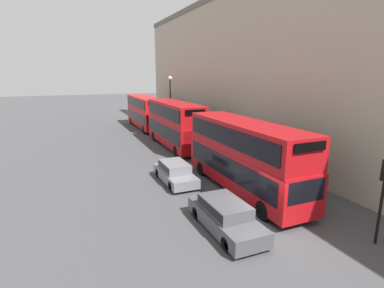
{
  "coord_description": "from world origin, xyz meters",
  "views": [
    {
      "loc": [
        -8.25,
        -10.39,
        7.19
      ],
      "look_at": [
        0.48,
        10.12,
        1.91
      ],
      "focal_mm": 28.0,
      "sensor_mm": 36.0,
      "label": 1
    }
  ],
  "objects_px": {
    "car_dark_sedan": "(225,215)",
    "bus_leading": "(244,153)",
    "bus_second_in_queue": "(175,123)",
    "car_hatchback": "(175,172)",
    "bus_third_in_queue": "(145,111)",
    "pedestrian": "(171,127)"
  },
  "relations": [
    {
      "from": "car_dark_sedan",
      "to": "pedestrian",
      "type": "distance_m",
      "value": 24.24
    },
    {
      "from": "bus_second_in_queue",
      "to": "car_dark_sedan",
      "type": "bearing_deg",
      "value": -101.79
    },
    {
      "from": "car_hatchback",
      "to": "pedestrian",
      "type": "height_order",
      "value": "pedestrian"
    },
    {
      "from": "car_dark_sedan",
      "to": "car_hatchback",
      "type": "distance_m",
      "value": 6.89
    },
    {
      "from": "bus_third_in_queue",
      "to": "car_dark_sedan",
      "type": "bearing_deg",
      "value": -96.92
    },
    {
      "from": "bus_third_in_queue",
      "to": "car_hatchback",
      "type": "relative_size",
      "value": 2.43
    },
    {
      "from": "car_hatchback",
      "to": "car_dark_sedan",
      "type": "bearing_deg",
      "value": -90.0
    },
    {
      "from": "bus_third_in_queue",
      "to": "car_hatchback",
      "type": "bearing_deg",
      "value": -99.15
    },
    {
      "from": "car_dark_sedan",
      "to": "car_hatchback",
      "type": "bearing_deg",
      "value": 90.0
    },
    {
      "from": "bus_leading",
      "to": "bus_second_in_queue",
      "type": "xyz_separation_m",
      "value": [
        0.0,
        12.48,
        0.04
      ]
    },
    {
      "from": "bus_leading",
      "to": "car_dark_sedan",
      "type": "height_order",
      "value": "bus_leading"
    },
    {
      "from": "car_dark_sedan",
      "to": "bus_leading",
      "type": "bearing_deg",
      "value": 48.27
    },
    {
      "from": "bus_second_in_queue",
      "to": "pedestrian",
      "type": "height_order",
      "value": "bus_second_in_queue"
    },
    {
      "from": "bus_leading",
      "to": "car_hatchback",
      "type": "distance_m",
      "value": 4.89
    },
    {
      "from": "bus_second_in_queue",
      "to": "car_hatchback",
      "type": "xyz_separation_m",
      "value": [
        -3.4,
        -9.4,
        -1.72
      ]
    },
    {
      "from": "bus_leading",
      "to": "bus_third_in_queue",
      "type": "distance_m",
      "value": 24.19
    },
    {
      "from": "bus_second_in_queue",
      "to": "bus_leading",
      "type": "bearing_deg",
      "value": -90.0
    },
    {
      "from": "bus_leading",
      "to": "bus_third_in_queue",
      "type": "height_order",
      "value": "bus_leading"
    },
    {
      "from": "bus_leading",
      "to": "pedestrian",
      "type": "relative_size",
      "value": 6.65
    },
    {
      "from": "bus_third_in_queue",
      "to": "pedestrian",
      "type": "relative_size",
      "value": 6.7
    },
    {
      "from": "bus_leading",
      "to": "bus_second_in_queue",
      "type": "distance_m",
      "value": 12.48
    },
    {
      "from": "car_dark_sedan",
      "to": "bus_second_in_queue",
      "type": "bearing_deg",
      "value": 78.21
    }
  ]
}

